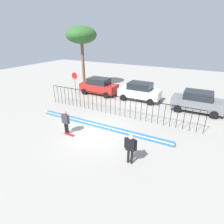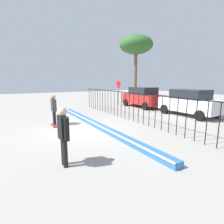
{
  "view_description": "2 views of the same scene",
  "coord_description": "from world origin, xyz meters",
  "px_view_note": "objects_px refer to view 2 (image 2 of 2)",
  "views": [
    {
      "loc": [
        6.39,
        -9.32,
        6.5
      ],
      "look_at": [
        0.42,
        2.02,
        0.89
      ],
      "focal_mm": 28.57,
      "sensor_mm": 36.0,
      "label": 1
    },
    {
      "loc": [
        8.49,
        -3.13,
        2.52
      ],
      "look_at": [
        0.76,
        1.41,
        0.9
      ],
      "focal_mm": 27.92,
      "sensor_mm": 36.0,
      "label": 2
    }
  ],
  "objects_px": {
    "parked_car_red": "(143,97)",
    "parked_car_white": "(190,102)",
    "stop_sign": "(118,89)",
    "palm_tree_short": "(136,46)",
    "camera_operator": "(63,131)",
    "skateboard": "(54,125)",
    "skateboarder": "(54,107)"
  },
  "relations": [
    {
      "from": "parked_car_red",
      "to": "parked_car_white",
      "type": "bearing_deg",
      "value": -1.81
    },
    {
      "from": "stop_sign",
      "to": "palm_tree_short",
      "type": "bearing_deg",
      "value": 104.23
    },
    {
      "from": "camera_operator",
      "to": "parked_car_red",
      "type": "relative_size",
      "value": 0.42
    },
    {
      "from": "camera_operator",
      "to": "skateboard",
      "type": "bearing_deg",
      "value": 17.8
    },
    {
      "from": "skateboard",
      "to": "camera_operator",
      "type": "relative_size",
      "value": 0.45
    },
    {
      "from": "skateboarder",
      "to": "parked_car_white",
      "type": "xyz_separation_m",
      "value": [
        2.16,
        9.08,
        -0.07
      ]
    },
    {
      "from": "camera_operator",
      "to": "parked_car_white",
      "type": "relative_size",
      "value": 0.42
    },
    {
      "from": "stop_sign",
      "to": "palm_tree_short",
      "type": "relative_size",
      "value": 0.34
    },
    {
      "from": "camera_operator",
      "to": "palm_tree_short",
      "type": "distance_m",
      "value": 16.76
    },
    {
      "from": "skateboarder",
      "to": "parked_car_red",
      "type": "bearing_deg",
      "value": 118.04
    },
    {
      "from": "skateboard",
      "to": "palm_tree_short",
      "type": "xyz_separation_m",
      "value": [
        -6.3,
        10.58,
        6.28
      ]
    },
    {
      "from": "palm_tree_short",
      "to": "camera_operator",
      "type": "bearing_deg",
      "value": -45.29
    },
    {
      "from": "skateboarder",
      "to": "stop_sign",
      "type": "xyz_separation_m",
      "value": [
        -5.33,
        7.74,
        0.57
      ]
    },
    {
      "from": "skateboarder",
      "to": "parked_car_red",
      "type": "relative_size",
      "value": 0.41
    },
    {
      "from": "parked_car_white",
      "to": "stop_sign",
      "type": "relative_size",
      "value": 1.72
    },
    {
      "from": "skateboarder",
      "to": "palm_tree_short",
      "type": "relative_size",
      "value": 0.23
    },
    {
      "from": "camera_operator",
      "to": "stop_sign",
      "type": "xyz_separation_m",
      "value": [
        -10.5,
        8.58,
        0.55
      ]
    },
    {
      "from": "skateboard",
      "to": "palm_tree_short",
      "type": "height_order",
      "value": "palm_tree_short"
    },
    {
      "from": "skateboarder",
      "to": "skateboard",
      "type": "xyz_separation_m",
      "value": [
        0.28,
        -0.12,
        -0.99
      ]
    },
    {
      "from": "skateboard",
      "to": "parked_car_white",
      "type": "xyz_separation_m",
      "value": [
        1.88,
        9.2,
        0.91
      ]
    },
    {
      "from": "parked_car_red",
      "to": "stop_sign",
      "type": "distance_m",
      "value": 2.88
    },
    {
      "from": "skateboarder",
      "to": "skateboard",
      "type": "height_order",
      "value": "skateboarder"
    },
    {
      "from": "skateboarder",
      "to": "palm_tree_short",
      "type": "bearing_deg",
      "value": 130.67
    },
    {
      "from": "skateboarder",
      "to": "parked_car_white",
      "type": "distance_m",
      "value": 9.34
    },
    {
      "from": "palm_tree_short",
      "to": "skateboarder",
      "type": "bearing_deg",
      "value": -60.09
    },
    {
      "from": "skateboard",
      "to": "camera_operator",
      "type": "distance_m",
      "value": 5.05
    },
    {
      "from": "skateboarder",
      "to": "parked_car_red",
      "type": "height_order",
      "value": "parked_car_red"
    },
    {
      "from": "skateboarder",
      "to": "parked_car_red",
      "type": "xyz_separation_m",
      "value": [
        -2.76,
        8.88,
        -0.07
      ]
    },
    {
      "from": "skateboard",
      "to": "camera_operator",
      "type": "bearing_deg",
      "value": -22.05
    },
    {
      "from": "parked_car_white",
      "to": "skateboarder",
      "type": "bearing_deg",
      "value": -104.15
    },
    {
      "from": "parked_car_white",
      "to": "stop_sign",
      "type": "height_order",
      "value": "stop_sign"
    },
    {
      "from": "parked_car_red",
      "to": "palm_tree_short",
      "type": "height_order",
      "value": "palm_tree_short"
    }
  ]
}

